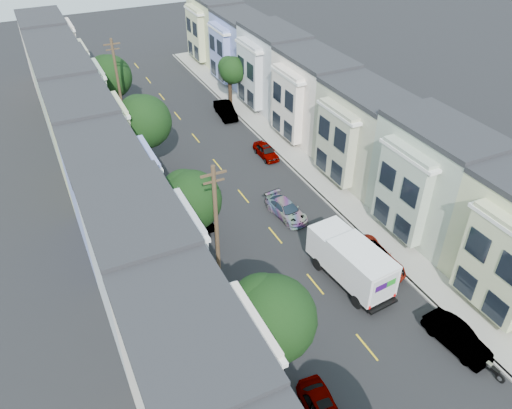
# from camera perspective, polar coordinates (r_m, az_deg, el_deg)

# --- Properties ---
(ground) EXTENTS (160.00, 160.00, 0.00)m
(ground) POSITION_cam_1_polar(r_m,az_deg,el_deg) (35.34, 6.78, -9.03)
(ground) COLOR black
(ground) RESTS_ON ground
(road_slab) EXTENTS (12.00, 70.00, 0.02)m
(road_slab) POSITION_cam_1_polar(r_m,az_deg,el_deg) (45.78, -3.02, 2.85)
(road_slab) COLOR black
(road_slab) RESTS_ON ground
(curb_left) EXTENTS (0.30, 70.00, 0.15)m
(curb_left) POSITION_cam_1_polar(r_m,az_deg,el_deg) (44.19, -10.24, 1.04)
(curb_left) COLOR gray
(curb_left) RESTS_ON ground
(curb_right) EXTENTS (0.30, 70.00, 0.15)m
(curb_right) POSITION_cam_1_polar(r_m,az_deg,el_deg) (48.02, 3.64, 4.60)
(curb_right) COLOR gray
(curb_right) RESTS_ON ground
(sidewalk_left) EXTENTS (2.60, 70.00, 0.15)m
(sidewalk_left) POSITION_cam_1_polar(r_m,az_deg,el_deg) (43.96, -11.85, 0.62)
(sidewalk_left) COLOR gray
(sidewalk_left) RESTS_ON ground
(sidewalk_right) EXTENTS (2.60, 70.00, 0.15)m
(sidewalk_right) POSITION_cam_1_polar(r_m,az_deg,el_deg) (48.60, 4.99, 4.94)
(sidewalk_right) COLOR gray
(sidewalk_right) RESTS_ON ground
(centerline) EXTENTS (0.12, 70.00, 0.01)m
(centerline) POSITION_cam_1_polar(r_m,az_deg,el_deg) (45.79, -3.02, 2.84)
(centerline) COLOR gold
(centerline) RESTS_ON ground
(townhouse_row_left) EXTENTS (5.00, 70.00, 8.50)m
(townhouse_row_left) POSITION_cam_1_polar(r_m,az_deg,el_deg) (43.53, -16.62, -0.71)
(townhouse_row_left) COLOR #B4B696
(townhouse_row_left) RESTS_ON ground
(townhouse_row_right) EXTENTS (5.00, 70.00, 8.50)m
(townhouse_row_right) POSITION_cam_1_polar(r_m,az_deg,el_deg) (50.46, 8.74, 5.77)
(townhouse_row_right) COLOR #B4B696
(townhouse_row_right) RESTS_ON ground
(tree_b) EXTENTS (4.70, 4.70, 7.22)m
(tree_b) POSITION_cam_1_polar(r_m,az_deg,el_deg) (26.40, 1.68, -13.01)
(tree_b) COLOR black
(tree_b) RESTS_ON ground
(tree_c) EXTENTS (4.37, 4.37, 6.73)m
(tree_c) POSITION_cam_1_polar(r_m,az_deg,el_deg) (35.33, -7.56, 0.42)
(tree_c) COLOR black
(tree_c) RESTS_ON ground
(tree_d) EXTENTS (4.70, 4.70, 7.85)m
(tree_d) POSITION_cam_1_polar(r_m,az_deg,el_deg) (44.70, -12.74, 9.16)
(tree_d) COLOR black
(tree_d) RESTS_ON ground
(tree_e) EXTENTS (4.70, 4.70, 6.99)m
(tree_e) POSITION_cam_1_polar(r_m,az_deg,el_deg) (57.91, -16.43, 13.80)
(tree_e) COLOR black
(tree_e) RESTS_ON ground
(tree_far_r) EXTENTS (3.10, 3.10, 5.77)m
(tree_far_r) POSITION_cam_1_polar(r_m,az_deg,el_deg) (58.83, -2.78, 15.02)
(tree_far_r) COLOR black
(tree_far_r) RESTS_ON ground
(utility_pole_near) EXTENTS (1.60, 0.26, 10.00)m
(utility_pole_near) POSITION_cam_1_polar(r_m,az_deg,el_deg) (31.06, -4.48, -3.50)
(utility_pole_near) COLOR #42301E
(utility_pole_near) RESTS_ON ground
(utility_pole_far) EXTENTS (1.60, 0.26, 10.00)m
(utility_pole_far) POSITION_cam_1_polar(r_m,az_deg,el_deg) (53.14, -15.37, 12.67)
(utility_pole_far) COLOR #42301E
(utility_pole_far) RESTS_ON ground
(fedex_truck) EXTENTS (2.59, 6.72, 3.23)m
(fedex_truck) POSITION_cam_1_polar(r_m,az_deg,el_deg) (34.77, 10.80, -6.34)
(fedex_truck) COLOR white
(fedex_truck) RESTS_ON ground
(lead_sedan) EXTENTS (2.26, 4.43, 1.28)m
(lead_sedan) POSITION_cam_1_polar(r_m,az_deg,el_deg) (40.87, 3.47, -0.57)
(lead_sedan) COLOR black
(lead_sedan) RESTS_ON ground
(parked_left_c) EXTENTS (2.33, 4.89, 1.35)m
(parked_left_c) POSITION_cam_1_polar(r_m,az_deg,el_deg) (32.31, 0.52, -12.38)
(parked_left_c) COLOR #B2B5B8
(parked_left_c) RESTS_ON ground
(parked_left_d) EXTENTS (1.62, 3.82, 1.24)m
(parked_left_d) POSITION_cam_1_polar(r_m,az_deg,el_deg) (40.22, -6.66, -1.49)
(parked_left_d) COLOR #350410
(parked_left_d) RESTS_ON ground
(parked_right_a) EXTENTS (1.95, 4.41, 1.43)m
(parked_right_a) POSITION_cam_1_polar(r_m,az_deg,el_deg) (33.29, 21.98, -13.91)
(parked_right_a) COLOR slate
(parked_right_a) RESTS_ON ground
(parked_right_b) EXTENTS (2.43, 5.03, 1.38)m
(parked_right_b) POSITION_cam_1_polar(r_m,az_deg,el_deg) (37.03, 13.59, -6.04)
(parked_right_b) COLOR silver
(parked_right_b) RESTS_ON ground
(parked_right_c) EXTENTS (1.46, 3.80, 1.23)m
(parked_right_c) POSITION_cam_1_polar(r_m,az_deg,el_deg) (49.05, 1.16, 6.11)
(parked_right_c) COLOR black
(parked_right_c) RESTS_ON ground
(parked_right_d) EXTENTS (2.03, 4.67, 1.51)m
(parked_right_d) POSITION_cam_1_polar(r_m,az_deg,el_deg) (57.23, -3.50, 10.70)
(parked_right_d) COLOR black
(parked_right_d) RESTS_ON ground
(motorcycle) EXTENTS (0.25, 1.84, 0.73)m
(motorcycle) POSITION_cam_1_polar(r_m,az_deg,el_deg) (32.92, 25.22, -16.63)
(motorcycle) COLOR black
(motorcycle) RESTS_ON ground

